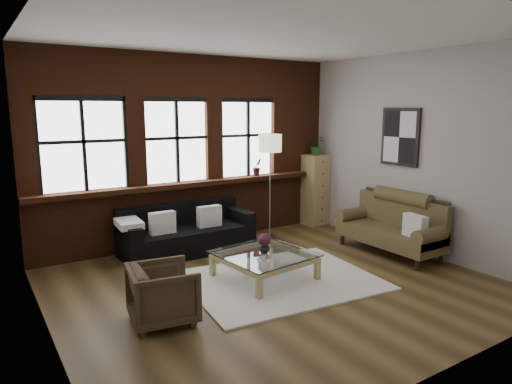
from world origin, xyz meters
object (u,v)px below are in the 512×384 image
armchair (163,294)px  drawer_chest (315,190)px  vintage_settee (389,225)px  dark_sofa (187,229)px  vase (264,248)px  floor_lamp (270,184)px  coffee_table (264,266)px

armchair → drawer_chest: bearing=-50.9°
vintage_settee → armchair: (-3.94, -0.30, -0.16)m
dark_sofa → vase: bearing=-77.0°
dark_sofa → drawer_chest: drawer_chest is taller
armchair → vintage_settee: bearing=-76.8°
vintage_settee → armchair: bearing=-175.6°
armchair → drawer_chest: drawer_chest is taller
armchair → floor_lamp: bearing=-45.5°
vase → floor_lamp: size_ratio=0.08×
dark_sofa → drawer_chest: size_ratio=1.51×
vintage_settee → floor_lamp: floor_lamp is taller
floor_lamp → armchair: bearing=-144.4°
dark_sofa → floor_lamp: size_ratio=1.05×
dark_sofa → vintage_settee: (2.69, -1.83, 0.10)m
dark_sofa → drawer_chest: (2.92, 0.30, 0.32)m
vintage_settee → drawer_chest: 2.15m
coffee_table → vase: size_ratio=7.41×
drawer_chest → armchair: bearing=-149.8°
dark_sofa → floor_lamp: bearing=-5.3°
dark_sofa → coffee_table: dark_sofa is taller
vintage_settee → vase: vintage_settee is taller
dark_sofa → vase: size_ratio=13.76×
vase → drawer_chest: bearing=37.9°
vintage_settee → drawer_chest: (0.23, 2.13, 0.23)m
vase → floor_lamp: floor_lamp is taller
armchair → coffee_table: 1.71m
coffee_table → drawer_chest: bearing=37.9°
dark_sofa → armchair: bearing=-120.4°
coffee_table → dark_sofa: bearing=103.0°
coffee_table → vase: 0.27m
vintage_settee → vase: bearing=176.1°
drawer_chest → floor_lamp: bearing=-162.6°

